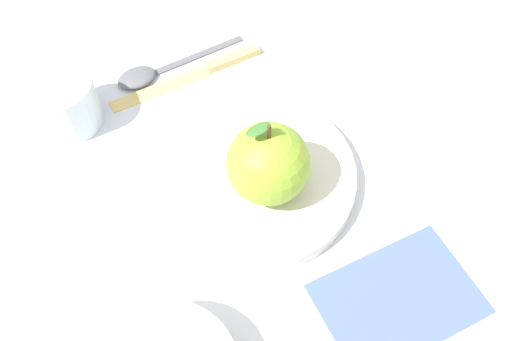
{
  "coord_description": "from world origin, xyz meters",
  "views": [
    {
      "loc": [
        0.01,
        0.34,
        0.5
      ],
      "look_at": [
        -0.0,
        0.02,
        0.02
      ],
      "focal_mm": 39.09,
      "sensor_mm": 36.0,
      "label": 1
    }
  ],
  "objects": [
    {
      "name": "ground_plane",
      "position": [
        0.0,
        0.0,
        0.0
      ],
      "size": [
        2.4,
        2.4,
        0.0
      ],
      "primitive_type": "plane",
      "color": "silver"
    },
    {
      "name": "linen_napkin",
      "position": [
        -0.13,
        0.15,
        0.0
      ],
      "size": [
        0.18,
        0.15,
        0.0
      ],
      "primitive_type": "cube",
      "rotation": [
        0.0,
        0.0,
        5.13
      ],
      "color": "slate",
      "rests_on": "ground_plane"
    },
    {
      "name": "knife",
      "position": [
        0.06,
        -0.15,
        0.0
      ],
      "size": [
        0.18,
        0.1,
        0.01
      ],
      "color": "#D8B766",
      "rests_on": "ground_plane"
    },
    {
      "name": "spoon",
      "position": [
        0.12,
        -0.14,
        0.01
      ],
      "size": [
        0.16,
        0.1,
        0.01
      ],
      "color": "#59595E",
      "rests_on": "ground_plane"
    },
    {
      "name": "apple",
      "position": [
        -0.02,
        0.04,
        0.06
      ],
      "size": [
        0.08,
        0.08,
        0.1
      ],
      "color": "#8CB22D",
      "rests_on": "dinner_plate"
    },
    {
      "name": "cup",
      "position": [
        0.21,
        -0.08,
        0.03
      ],
      "size": [
        0.07,
        0.07,
        0.06
      ],
      "color": "silver",
      "rests_on": "ground_plane"
    },
    {
      "name": "dinner_plate",
      "position": [
        -0.0,
        0.02,
        0.01
      ],
      "size": [
        0.22,
        0.22,
        0.02
      ],
      "color": "silver",
      "rests_on": "ground_plane"
    }
  ]
}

